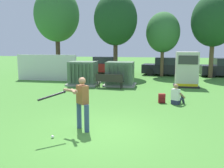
# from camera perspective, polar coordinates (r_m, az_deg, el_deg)

# --- Properties ---
(ground_plane) EXTENTS (96.00, 96.00, 0.00)m
(ground_plane) POSITION_cam_1_polar(r_m,az_deg,el_deg) (8.14, -3.02, -10.86)
(ground_plane) COLOR #478433
(fence_panel) EXTENTS (4.80, 0.12, 2.00)m
(fence_panel) POSITION_cam_1_polar(r_m,az_deg,el_deg) (19.92, -14.76, 3.64)
(fence_panel) COLOR silver
(fence_panel) RESTS_ON ground
(transformer_west) EXTENTS (2.10, 1.70, 1.62)m
(transformer_west) POSITION_cam_1_polar(r_m,az_deg,el_deg) (17.29, -6.63, 2.39)
(transformer_west) COLOR #9E9B93
(transformer_west) RESTS_ON ground
(transformer_mid_west) EXTENTS (2.10, 1.70, 1.62)m
(transformer_mid_west) POSITION_cam_1_polar(r_m,az_deg,el_deg) (16.85, 1.84, 2.28)
(transformer_mid_west) COLOR #9E9B93
(transformer_mid_west) RESTS_ON ground
(generator_enclosure) EXTENTS (1.60, 1.40, 2.30)m
(generator_enclosure) POSITION_cam_1_polar(r_m,az_deg,el_deg) (17.11, 16.72, 3.17)
(generator_enclosure) COLOR #262626
(generator_enclosure) RESTS_ON ground
(park_bench) EXTENTS (1.84, 0.62, 0.92)m
(park_bench) POSITION_cam_1_polar(r_m,az_deg,el_deg) (15.81, -0.58, 0.91)
(park_bench) COLOR #2D2823
(park_bench) RESTS_ON ground
(batter) EXTENTS (1.27, 1.36, 1.74)m
(batter) POSITION_cam_1_polar(r_m,az_deg,el_deg) (8.07, -7.12, -3.88)
(batter) COLOR #384C75
(batter) RESTS_ON ground
(sports_ball) EXTENTS (0.09, 0.09, 0.09)m
(sports_ball) POSITION_cam_1_polar(r_m,az_deg,el_deg) (7.80, -13.46, -11.65)
(sports_ball) COLOR white
(sports_ball) RESTS_ON ground
(seated_spectator) EXTENTS (0.70, 0.77, 0.96)m
(seated_spectator) POSITION_cam_1_polar(r_m,az_deg,el_deg) (12.07, 14.62, -2.70)
(seated_spectator) COLOR #282D4C
(seated_spectator) RESTS_ON ground
(backpack) EXTENTS (0.34, 0.29, 0.44)m
(backpack) POSITION_cam_1_polar(r_m,az_deg,el_deg) (12.17, 11.34, -3.27)
(backpack) COLOR maroon
(backpack) RESTS_ON ground
(tree_left) EXTENTS (4.18, 4.18, 7.99)m
(tree_left) POSITION_cam_1_polar(r_m,az_deg,el_deg) (24.60, -12.53, 15.15)
(tree_left) COLOR #4C3828
(tree_left) RESTS_ON ground
(tree_center_left) EXTENTS (3.71, 3.71, 7.10)m
(tree_center_left) POSITION_cam_1_polar(r_m,az_deg,el_deg) (21.98, 0.82, 14.51)
(tree_center_left) COLOR #4C3828
(tree_center_left) RESTS_ON ground
(tree_center_right) EXTENTS (2.89, 2.89, 5.52)m
(tree_center_right) POSITION_cam_1_polar(r_m,az_deg,el_deg) (22.24, 11.58, 11.47)
(tree_center_right) COLOR brown
(tree_center_right) RESTS_ON ground
(tree_right) EXTENTS (3.58, 3.58, 6.83)m
(tree_right) POSITION_cam_1_polar(r_m,az_deg,el_deg) (22.51, 22.25, 13.27)
(tree_right) COLOR brown
(tree_right) RESTS_ON ground
(parked_car_leftmost) EXTENTS (4.21, 1.95, 1.62)m
(parked_car_leftmost) POSITION_cam_1_polar(r_m,az_deg,el_deg) (24.22, -1.82, 4.25)
(parked_car_leftmost) COLOR maroon
(parked_car_leftmost) RESTS_ON ground
(parked_car_left_of_center) EXTENTS (4.39, 2.34, 1.62)m
(parked_car_left_of_center) POSITION_cam_1_polar(r_m,az_deg,el_deg) (23.17, 12.37, 3.83)
(parked_car_left_of_center) COLOR black
(parked_car_left_of_center) RESTS_ON ground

